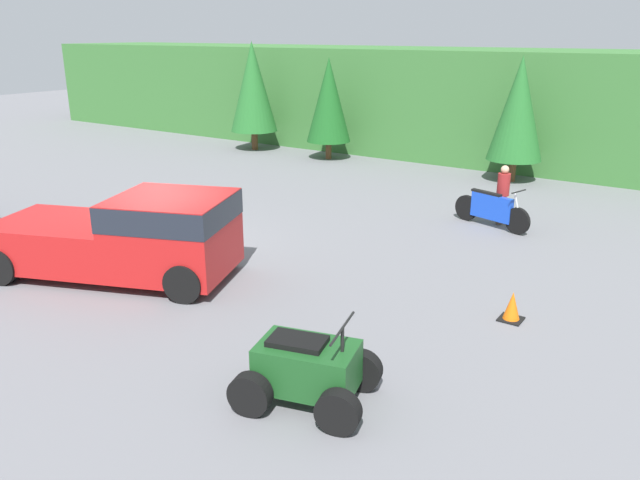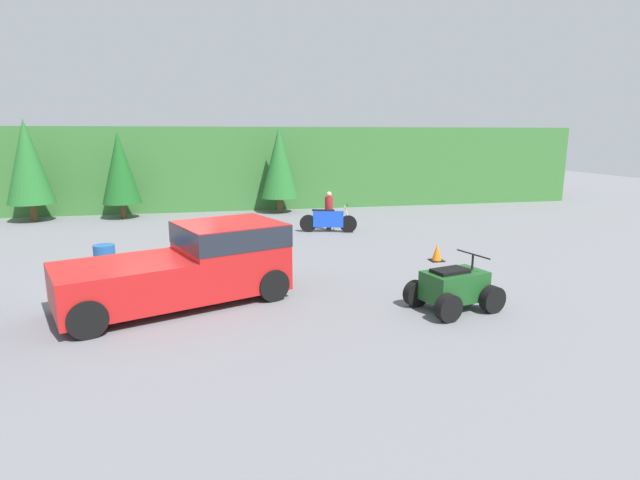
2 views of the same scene
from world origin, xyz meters
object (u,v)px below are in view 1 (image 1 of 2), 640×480
traffic_cone (512,307)px  steel_barrel (155,209)px  rider_person (503,192)px  quad_atv (307,370)px  dirt_bike (491,210)px  pickup_truck_red (133,234)px

traffic_cone → steel_barrel: steel_barrel is taller
steel_barrel → traffic_cone: bearing=-2.6°
rider_person → traffic_cone: (2.16, -5.79, -0.63)m
rider_person → traffic_cone: rider_person is taller
quad_atv → steel_barrel: quad_atv is taller
dirt_bike → quad_atv: 9.63m
quad_atv → steel_barrel: 9.58m
rider_person → steel_barrel: (-7.76, -5.34, -0.44)m
pickup_truck_red → quad_atv: size_ratio=2.58×
pickup_truck_red → rider_person: (5.19, 8.20, -0.08)m
dirt_bike → traffic_cone: dirt_bike is taller
traffic_cone → steel_barrel: bearing=177.4°
steel_barrel → dirt_bike: bearing=32.7°
rider_person → steel_barrel: rider_person is taller
quad_atv → rider_person: bearing=78.6°
dirt_bike → rider_person: rider_person is taller
pickup_truck_red → traffic_cone: (7.35, 2.41, -0.71)m
pickup_truck_red → steel_barrel: (-2.57, 2.86, -0.52)m
dirt_bike → steel_barrel: bearing=-130.6°
dirt_bike → steel_barrel: (-7.64, -4.91, -0.04)m
pickup_truck_red → steel_barrel: size_ratio=6.31×
quad_atv → dirt_bike: bearing=79.5°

